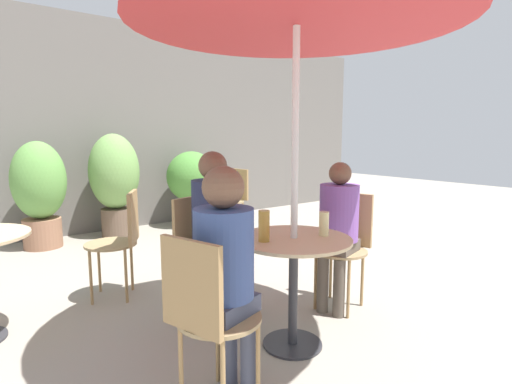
{
  "coord_description": "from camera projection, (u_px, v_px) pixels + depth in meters",
  "views": [
    {
      "loc": [
        -1.77,
        -1.67,
        1.37
      ],
      "look_at": [
        -0.09,
        0.55,
        0.98
      ],
      "focal_mm": 28.0,
      "sensor_mm": 36.0,
      "label": 1
    }
  ],
  "objects": [
    {
      "name": "bistro_chair_0",
      "position": [
        345.0,
        238.0,
        3.22
      ],
      "size": [
        0.46,
        0.45,
        0.91
      ],
      "rotation": [
        0.0,
        0.0,
        -1.27
      ],
      "color": "#997F56",
      "rests_on": "ground_plane"
    },
    {
      "name": "umbrella",
      "position": [
        297.0,
        1.0,
        2.34
      ],
      "size": [
        2.02,
        2.02,
        2.3
      ],
      "color": "silver",
      "rests_on": "ground_plane"
    },
    {
      "name": "seated_person_0",
      "position": [
        338.0,
        222.0,
        3.08
      ],
      "size": [
        0.35,
        0.33,
        1.17
      ],
      "rotation": [
        0.0,
        0.0,
        -1.27
      ],
      "color": "brown",
      "rests_on": "ground_plane"
    },
    {
      "name": "seated_person_1",
      "position": [
        215.0,
        220.0,
        2.92
      ],
      "size": [
        0.35,
        0.37,
        1.26
      ],
      "rotation": [
        0.0,
        0.0,
        0.3
      ],
      "color": "brown",
      "rests_on": "ground_plane"
    },
    {
      "name": "potted_plant_2",
      "position": [
        192.0,
        182.0,
        6.07
      ],
      "size": [
        0.75,
        0.75,
        1.14
      ],
      "color": "#47423D",
      "rests_on": "ground_plane"
    },
    {
      "name": "bistro_chair_1",
      "position": [
        201.0,
        244.0,
        3.04
      ],
      "size": [
        0.45,
        0.46,
        0.91
      ],
      "rotation": [
        0.0,
        0.0,
        0.3
      ],
      "color": "#997F56",
      "rests_on": "ground_plane"
    },
    {
      "name": "cafe_table_near",
      "position": [
        293.0,
        264.0,
        2.56
      ],
      "size": [
        0.74,
        0.74,
        0.73
      ],
      "color": "#2D2D33",
      "rests_on": "ground_plane"
    },
    {
      "name": "storefront_wall",
      "position": [
        106.0,
        127.0,
        5.69
      ],
      "size": [
        10.0,
        0.06,
        3.0
      ],
      "color": "slate",
      "rests_on": "ground_plane"
    },
    {
      "name": "bistro_chair_3",
      "position": [
        122.0,
        234.0,
        3.36
      ],
      "size": [
        0.48,
        0.47,
        0.91
      ],
      "rotation": [
        0.0,
        0.0,
        4.21
      ],
      "color": "#997F56",
      "rests_on": "ground_plane"
    },
    {
      "name": "bistro_chair_4",
      "position": [
        234.0,
        195.0,
        5.6
      ],
      "size": [
        0.44,
        0.43,
        0.91
      ],
      "rotation": [
        0.0,
        0.0,
        4.81
      ],
      "color": "#997F56",
      "rests_on": "ground_plane"
    },
    {
      "name": "seated_person_2",
      "position": [
        226.0,
        261.0,
        2.0
      ],
      "size": [
        0.35,
        0.33,
        1.23
      ],
      "rotation": [
        0.0,
        0.0,
        1.87
      ],
      "color": "#42475B",
      "rests_on": "ground_plane"
    },
    {
      "name": "ground_plane",
      "position": [
        318.0,
        350.0,
        2.57
      ],
      "size": [
        20.0,
        20.0,
        0.0
      ],
      "primitive_type": "plane",
      "color": "gray"
    },
    {
      "name": "potted_plant_1",
      "position": [
        114.0,
        178.0,
        5.43
      ],
      "size": [
        0.66,
        0.66,
        1.4
      ],
      "color": "brown",
      "rests_on": "ground_plane"
    },
    {
      "name": "beer_glass_1",
      "position": [
        264.0,
        226.0,
        2.44
      ],
      "size": [
        0.07,
        0.07,
        0.19
      ],
      "color": "#B28433",
      "rests_on": "cafe_table_near"
    },
    {
      "name": "bistro_chair_2",
      "position": [
        206.0,
        308.0,
        1.9
      ],
      "size": [
        0.46,
        0.45,
        0.91
      ],
      "rotation": [
        0.0,
        0.0,
        -4.41
      ],
      "color": "#997F56",
      "rests_on": "ground_plane"
    },
    {
      "name": "potted_plant_0",
      "position": [
        39.0,
        189.0,
        4.85
      ],
      "size": [
        0.62,
        0.62,
        1.31
      ],
      "color": "#93664C",
      "rests_on": "ground_plane"
    },
    {
      "name": "beer_glass_0",
      "position": [
        324.0,
        224.0,
        2.59
      ],
      "size": [
        0.06,
        0.06,
        0.16
      ],
      "color": "beige",
      "rests_on": "cafe_table_near"
    }
  ]
}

